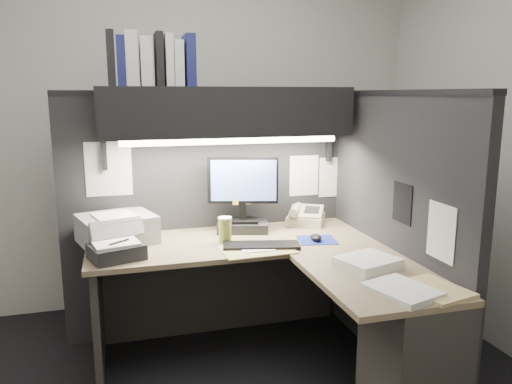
% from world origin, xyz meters
% --- Properties ---
extents(wall_back, '(3.50, 0.04, 2.70)m').
position_xyz_m(wall_back, '(0.00, 1.50, 1.35)').
color(wall_back, beige).
rests_on(wall_back, floor).
extents(wall_front, '(3.50, 0.04, 2.70)m').
position_xyz_m(wall_front, '(0.00, -1.50, 1.35)').
color(wall_front, beige).
rests_on(wall_front, floor).
extents(partition_back, '(1.90, 0.06, 1.60)m').
position_xyz_m(partition_back, '(0.03, 0.93, 0.80)').
color(partition_back, black).
rests_on(partition_back, floor).
extents(partition_right, '(0.06, 1.50, 1.60)m').
position_xyz_m(partition_right, '(0.98, 0.18, 0.80)').
color(partition_right, black).
rests_on(partition_right, floor).
extents(desk, '(1.70, 1.53, 0.73)m').
position_xyz_m(desk, '(0.43, -0.00, 0.44)').
color(desk, '#7C664F').
rests_on(desk, floor).
extents(overhead_shelf, '(1.55, 0.34, 0.30)m').
position_xyz_m(overhead_shelf, '(0.12, 0.75, 1.50)').
color(overhead_shelf, black).
rests_on(overhead_shelf, partition_back).
extents(task_light_tube, '(1.32, 0.04, 0.04)m').
position_xyz_m(task_light_tube, '(0.12, 0.61, 1.33)').
color(task_light_tube, white).
rests_on(task_light_tube, overhead_shelf).
extents(monitor, '(0.44, 0.28, 0.49)m').
position_xyz_m(monitor, '(0.22, 0.73, 0.92)').
color(monitor, black).
rests_on(monitor, desk).
extents(keyboard, '(0.47, 0.24, 0.02)m').
position_xyz_m(keyboard, '(0.24, 0.37, 0.74)').
color(keyboard, black).
rests_on(keyboard, desk).
extents(mousepad, '(0.25, 0.24, 0.00)m').
position_xyz_m(mousepad, '(0.60, 0.41, 0.73)').
color(mousepad, navy).
rests_on(mousepad, desk).
extents(mouse, '(0.08, 0.11, 0.04)m').
position_xyz_m(mouse, '(0.59, 0.40, 0.75)').
color(mouse, black).
rests_on(mouse, mousepad).
extents(telephone, '(0.33, 0.34, 0.10)m').
position_xyz_m(telephone, '(0.68, 0.80, 0.78)').
color(telephone, '#C2B995').
rests_on(telephone, desk).
extents(coffee_cup, '(0.08, 0.08, 0.14)m').
position_xyz_m(coffee_cup, '(0.05, 0.52, 0.80)').
color(coffee_cup, '#AEB849').
rests_on(coffee_cup, desk).
extents(printer, '(0.50, 0.46, 0.17)m').
position_xyz_m(printer, '(-0.57, 0.70, 0.81)').
color(printer, '#95979A').
rests_on(printer, desk).
extents(notebook_stack, '(0.33, 0.30, 0.08)m').
position_xyz_m(notebook_stack, '(-0.58, 0.39, 0.77)').
color(notebook_stack, black).
rests_on(notebook_stack, desk).
extents(open_folder, '(0.42, 0.29, 0.01)m').
position_xyz_m(open_folder, '(0.20, 0.32, 0.73)').
color(open_folder, tan).
rests_on(open_folder, desk).
extents(paper_stack_a, '(0.34, 0.31, 0.05)m').
position_xyz_m(paper_stack_a, '(0.66, -0.11, 0.76)').
color(paper_stack_a, white).
rests_on(paper_stack_a, desk).
extents(paper_stack_b, '(0.31, 0.35, 0.03)m').
position_xyz_m(paper_stack_b, '(0.65, -0.46, 0.74)').
color(paper_stack_b, white).
rests_on(paper_stack_b, desk).
extents(manila_stack, '(0.29, 0.34, 0.02)m').
position_xyz_m(manila_stack, '(0.80, -0.48, 0.74)').
color(manila_stack, tan).
rests_on(manila_stack, desk).
extents(binder_row, '(0.50, 0.24, 0.31)m').
position_xyz_m(binder_row, '(-0.33, 0.75, 1.80)').
color(binder_row, black).
rests_on(binder_row, overhead_shelf).
extents(pinned_papers, '(1.76, 1.31, 0.51)m').
position_xyz_m(pinned_papers, '(0.42, 0.56, 1.05)').
color(pinned_papers, white).
rests_on(pinned_papers, partition_back).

